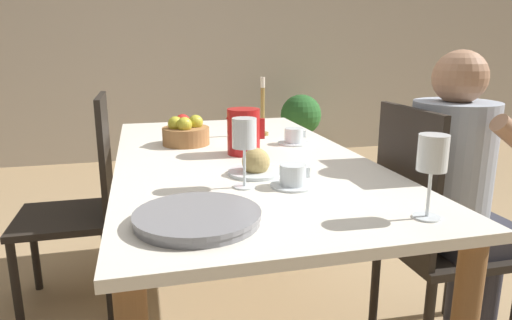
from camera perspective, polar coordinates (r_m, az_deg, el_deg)
wall_back at (r=4.95m, az=-10.25°, el=15.19°), size 10.00×0.06×2.60m
dining_table at (r=1.86m, az=-2.08°, el=-2.37°), size 0.96×1.83×0.76m
chair_person_side at (r=1.86m, az=20.84°, el=-8.31°), size 0.42×0.42×0.98m
chair_opposite at (r=2.22m, az=-20.95°, el=-4.73°), size 0.42×0.42×0.98m
person_seated at (r=1.85m, az=23.85°, el=-2.53°), size 0.39×0.41×1.18m
red_pitcher at (r=1.85m, az=-1.56°, el=3.60°), size 0.16×0.13×0.19m
wine_glass_water at (r=1.39m, az=-1.47°, el=3.00°), size 0.08×0.08×0.22m
wine_glass_juice at (r=1.22m, az=21.19°, el=0.28°), size 0.08×0.08×0.22m
teacup_near_person at (r=1.43m, az=4.62°, el=-2.14°), size 0.14×0.14×0.07m
teacup_across at (r=2.06m, az=4.74°, el=2.88°), size 0.14×0.14×0.07m
serving_tray at (r=1.15m, az=-7.33°, el=-7.12°), size 0.32×0.32×0.03m
bread_plate at (r=1.57m, az=-0.09°, el=-0.67°), size 0.19×0.19×0.10m
fruit_bowl at (r=2.06m, az=-8.79°, el=3.40°), size 0.21×0.21×0.13m
candlestick_tall at (r=2.24m, az=0.82°, el=5.83°), size 0.06×0.06×0.28m
potted_plant at (r=4.72m, az=5.62°, el=4.90°), size 0.42×0.42×0.71m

